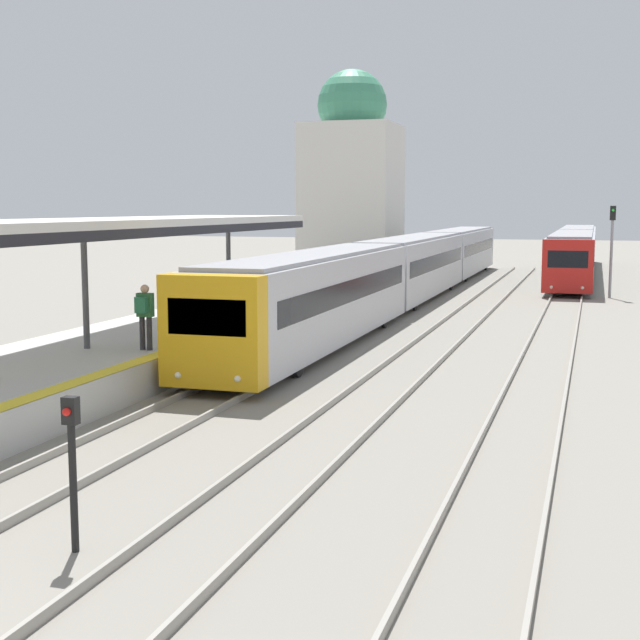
# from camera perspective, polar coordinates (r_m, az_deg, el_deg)

# --- Properties ---
(platform_canopy) EXTENTS (4.00, 23.22, 3.29)m
(platform_canopy) POSITION_cam_1_polar(r_m,az_deg,el_deg) (23.30, -14.83, 5.95)
(platform_canopy) COLOR beige
(platform_canopy) RESTS_ON station_platform
(person_on_platform) EXTENTS (0.40, 0.40, 1.66)m
(person_on_platform) POSITION_cam_1_polar(r_m,az_deg,el_deg) (22.84, -11.16, 0.54)
(person_on_platform) COLOR #2D2D33
(person_on_platform) RESTS_ON station_platform
(train_near) EXTENTS (2.52, 48.11, 3.03)m
(train_near) POSITION_cam_1_polar(r_m,az_deg,el_deg) (43.56, 5.95, 3.54)
(train_near) COLOR gold
(train_near) RESTS_ON ground_plane
(train_far) EXTENTS (2.47, 31.79, 3.01)m
(train_far) POSITION_cam_1_polar(r_m,az_deg,el_deg) (60.89, 16.02, 4.33)
(train_far) COLOR red
(train_far) RESTS_ON ground_plane
(signal_post_near) EXTENTS (0.20, 0.21, 2.06)m
(signal_post_near) POSITION_cam_1_polar(r_m,az_deg,el_deg) (12.04, -15.58, -8.47)
(signal_post_near) COLOR black
(signal_post_near) RESTS_ON ground_plane
(signal_mast_far) EXTENTS (0.28, 0.29, 4.53)m
(signal_mast_far) POSITION_cam_1_polar(r_m,az_deg,el_deg) (46.10, 18.18, 4.91)
(signal_mast_far) COLOR gray
(signal_mast_far) RESTS_ON ground_plane
(distant_domed_building) EXTENTS (5.64, 5.64, 12.96)m
(distant_domed_building) POSITION_cam_1_polar(r_m,az_deg,el_deg) (56.73, 2.05, 8.85)
(distant_domed_building) COLOR silver
(distant_domed_building) RESTS_ON ground_plane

